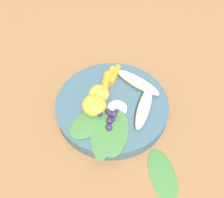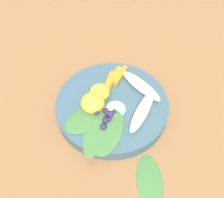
% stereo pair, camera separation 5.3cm
% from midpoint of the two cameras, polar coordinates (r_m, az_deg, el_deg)
% --- Properties ---
extents(ground_plane, '(2.40, 2.40, 0.00)m').
position_cam_midpoint_polar(ground_plane, '(0.56, -2.70, -2.73)').
color(ground_plane, brown).
extents(bowl, '(0.26, 0.26, 0.03)m').
position_cam_midpoint_polar(bowl, '(0.55, -2.75, -1.81)').
color(bowl, '#385666').
rests_on(bowl, ground_plane).
extents(banana_peeled_left, '(0.11, 0.09, 0.03)m').
position_cam_midpoint_polar(banana_peeled_left, '(0.55, 3.55, 3.85)').
color(banana_peeled_left, beige).
rests_on(banana_peeled_left, bowl).
extents(banana_peeled_right, '(0.05, 0.12, 0.03)m').
position_cam_midpoint_polar(banana_peeled_right, '(0.51, 4.86, -2.17)').
color(banana_peeled_right, beige).
rests_on(banana_peeled_right, bowl).
extents(orange_segment_near, '(0.05, 0.05, 0.04)m').
position_cam_midpoint_polar(orange_segment_near, '(0.51, -7.31, -1.66)').
color(orange_segment_near, '#F4A833').
rests_on(orange_segment_near, bowl).
extents(orange_segment_far, '(0.05, 0.05, 0.03)m').
position_cam_midpoint_polar(orange_segment_far, '(0.53, -6.04, 1.11)').
color(orange_segment_far, '#F4A833').
rests_on(orange_segment_far, bowl).
extents(carrot_front, '(0.03, 0.06, 0.01)m').
position_cam_midpoint_polar(carrot_front, '(0.58, -1.67, 5.71)').
color(carrot_front, orange).
rests_on(carrot_front, bowl).
extents(carrot_mid_left, '(0.03, 0.06, 0.02)m').
position_cam_midpoint_polar(carrot_mid_left, '(0.58, -3.31, 5.40)').
color(carrot_mid_left, orange).
rests_on(carrot_mid_left, bowl).
extents(carrot_mid_right, '(0.02, 0.06, 0.02)m').
position_cam_midpoint_polar(carrot_mid_right, '(0.56, -4.23, 3.72)').
color(carrot_mid_right, orange).
rests_on(carrot_mid_right, bowl).
extents(blueberry_pile, '(0.05, 0.06, 0.03)m').
position_cam_midpoint_polar(blueberry_pile, '(0.50, -3.48, -4.94)').
color(blueberry_pile, '#2D234C').
rests_on(blueberry_pile, bowl).
extents(coconut_shred_patch, '(0.04, 0.04, 0.00)m').
position_cam_midpoint_polar(coconut_shred_patch, '(0.52, -1.60, -2.46)').
color(coconut_shred_patch, white).
rests_on(coconut_shred_patch, bowl).
extents(kale_leaf_left, '(0.11, 0.12, 0.01)m').
position_cam_midpoint_polar(kale_leaf_left, '(0.50, -8.24, -5.64)').
color(kale_leaf_left, '#3D7038').
rests_on(kale_leaf_left, bowl).
extents(kale_leaf_right, '(0.06, 0.14, 0.01)m').
position_cam_midpoint_polar(kale_leaf_right, '(0.49, -5.63, -7.47)').
color(kale_leaf_right, '#3D7038').
rests_on(kale_leaf_right, bowl).
extents(kale_leaf_rear, '(0.06, 0.12, 0.01)m').
position_cam_midpoint_polar(kale_leaf_rear, '(0.49, -2.42, -8.12)').
color(kale_leaf_rear, '#3D7038').
rests_on(kale_leaf_rear, bowl).
extents(kale_leaf_stray, '(0.08, 0.12, 0.01)m').
position_cam_midpoint_polar(kale_leaf_stray, '(0.49, 8.98, -17.66)').
color(kale_leaf_stray, '#3D7038').
rests_on(kale_leaf_stray, ground_plane).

